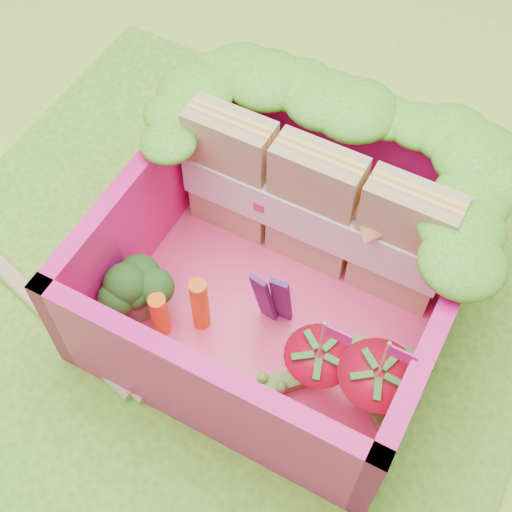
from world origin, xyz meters
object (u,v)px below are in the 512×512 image
object	(u,v)px
strawberry_left	(317,370)
bento_box	(284,265)
sandwich_stack	(315,209)
strawberry_right	(373,391)
broccoli	(134,288)

from	to	relation	value
strawberry_left	bento_box	bearing A→B (deg)	134.28
sandwich_stack	strawberry_left	size ratio (longest dim) A/B	2.25
sandwich_stack	strawberry_right	xyz separation A→B (m)	(0.49, -0.53, -0.15)
sandwich_stack	broccoli	distance (m)	0.77
broccoli	strawberry_left	bearing A→B (deg)	3.13
broccoli	strawberry_right	world-z (taller)	strawberry_right
broccoli	strawberry_right	distance (m)	0.98
bento_box	broccoli	xyz separation A→B (m)	(-0.48, -0.34, -0.05)
bento_box	strawberry_left	xyz separation A→B (m)	(0.29, -0.29, -0.09)
broccoli	strawberry_right	xyz separation A→B (m)	(0.98, 0.06, -0.02)
bento_box	strawberry_left	distance (m)	0.42
bento_box	broccoli	size ratio (longest dim) A/B	4.05
bento_box	strawberry_left	world-z (taller)	bento_box
bento_box	strawberry_left	bearing A→B (deg)	-45.72
strawberry_left	strawberry_right	world-z (taller)	strawberry_right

